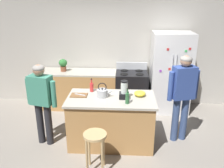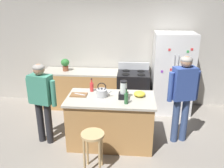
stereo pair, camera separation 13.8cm
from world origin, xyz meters
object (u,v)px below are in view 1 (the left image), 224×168
mixing_bowl (140,93)px  bar_stool (95,142)px  person_by_sink_right (183,91)px  refrigerator (170,73)px  potted_plant (63,64)px  blender_appliance (124,91)px  person_by_island_left (42,98)px  chef_knife (80,95)px  bottle_soda (92,87)px  stove_range (131,90)px  kitchen_island (111,121)px  cutting_board (79,95)px  bottle_olive_oil (127,98)px  tea_kettle (102,93)px

mixing_bowl → bar_stool: bearing=-128.7°
person_by_sink_right → bar_stool: 1.85m
refrigerator → mixing_bowl: (-0.79, -1.39, 0.03)m
potted_plant → blender_appliance: 2.15m
person_by_island_left → chef_knife: person_by_island_left is taller
blender_appliance → bottle_soda: 0.68m
stove_range → person_by_sink_right: person_by_sink_right is taller
bottle_soda → potted_plant: bearing=124.2°
kitchen_island → chef_knife: chef_knife is taller
person_by_sink_right → cutting_board: size_ratio=5.58×
cutting_board → potted_plant: bearing=113.8°
bar_stool → chef_knife: bearing=113.7°
person_by_island_left → bottle_soda: (0.86, 0.34, 0.09)m
blender_appliance → cutting_board: (-0.82, 0.06, -0.13)m
bar_stool → blender_appliance: (0.43, 0.77, 0.55)m
kitchen_island → bottle_olive_oil: size_ratio=5.71×
bar_stool → blender_appliance: blender_appliance is taller
stove_range → chef_knife: size_ratio=5.05×
stove_range → blender_appliance: 1.65m
stove_range → person_by_island_left: (-1.65, -1.59, 0.46)m
bottle_olive_oil → mixing_bowl: size_ratio=1.32×
person_by_island_left → bottle_olive_oil: 1.54m
refrigerator → person_by_island_left: refrigerator is taller
refrigerator → mixing_bowl: size_ratio=9.01×
tea_kettle → refrigerator: bearing=45.1°
cutting_board → person_by_sink_right: bearing=4.0°
bottle_soda → mixing_bowl: 0.92m
cutting_board → bottle_soda: bearing=47.3°
bar_stool → person_by_sink_right: bearing=33.0°
bar_stool → blender_appliance: size_ratio=2.05×
person_by_island_left → potted_plant: person_by_island_left is taller
person_by_sink_right → potted_plant: person_by_sink_right is taller
potted_plant → chef_knife: (0.68, -1.50, -0.15)m
person_by_sink_right → cutting_board: (-1.89, -0.13, -0.07)m
tea_kettle → bottle_olive_oil: bearing=-30.2°
person_by_sink_right → mixing_bowl: (-0.78, -0.08, -0.04)m
blender_appliance → bottle_soda: size_ratio=1.28×
bottle_olive_oil → chef_knife: bearing=161.7°
bottle_soda → refrigerator: bearing=35.9°
chef_knife → stove_range: bearing=76.1°
bottle_soda → mixing_bowl: (0.90, -0.17, -0.05)m
blender_appliance → cutting_board: size_ratio=1.09×
stove_range → potted_plant: bearing=179.1°
bottle_soda → tea_kettle: 0.34m
refrigerator → bar_stool: bearing=-123.4°
refrigerator → chef_knife: 2.37m
bar_stool → mixing_bowl: size_ratio=3.20×
person_by_island_left → mixing_bowl: 1.77m
cutting_board → chef_knife: bearing=0.0°
person_by_sink_right → bottle_olive_oil: person_by_sink_right is taller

